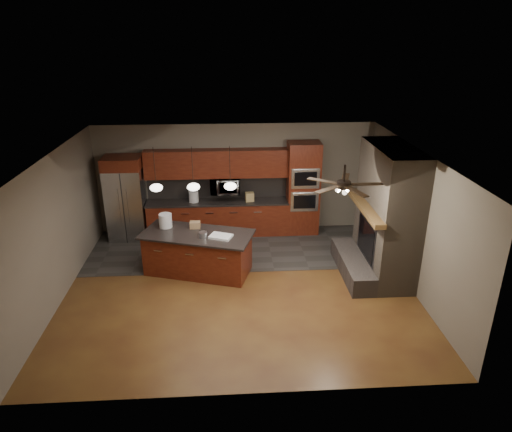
{
  "coord_description": "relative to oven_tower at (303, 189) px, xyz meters",
  "views": [
    {
      "loc": [
        -0.19,
        -8.18,
        4.93
      ],
      "look_at": [
        0.37,
        0.6,
        1.33
      ],
      "focal_mm": 32.0,
      "sensor_mm": 36.0,
      "label": 1
    }
  ],
  "objects": [
    {
      "name": "paint_can",
      "position": [
        -2.44,
        -2.2,
        -0.21
      ],
      "size": [
        0.22,
        0.22,
        0.12
      ],
      "primitive_type": "cylinder",
      "rotation": [
        0.0,
        0.0,
        -0.27
      ],
      "color": "#B2B2B7",
      "rests_on": "kitchen_island"
    },
    {
      "name": "slate_tile_patch",
      "position": [
        -1.7,
        -0.89,
        -1.19
      ],
      "size": [
        7.0,
        2.4,
        0.01
      ],
      "primitive_type": "cube",
      "color": "#34322F",
      "rests_on": "ground"
    },
    {
      "name": "right_wall",
      "position": [
        1.8,
        -2.69,
        0.21
      ],
      "size": [
        0.02,
        6.0,
        2.8
      ],
      "primitive_type": "cube",
      "color": "#71695A",
      "rests_on": "ground"
    },
    {
      "name": "pendant_right",
      "position": [
        -1.85,
        -1.99,
        0.77
      ],
      "size": [
        0.26,
        0.26,
        0.92
      ],
      "color": "black",
      "rests_on": "ceiling"
    },
    {
      "name": "refrigerator",
      "position": [
        -4.44,
        -0.07,
        -0.13
      ],
      "size": [
        0.91,
        0.75,
        2.11
      ],
      "color": "silver",
      "rests_on": "ground"
    },
    {
      "name": "left_wall",
      "position": [
        -5.2,
        -2.69,
        0.21
      ],
      "size": [
        0.02,
        6.0,
        2.8
      ],
      "primitive_type": "cube",
      "color": "#71695A",
      "rests_on": "ground"
    },
    {
      "name": "kitchen_island",
      "position": [
        -2.58,
        -1.99,
        -0.73
      ],
      "size": [
        2.55,
        1.71,
        0.92
      ],
      "rotation": [
        0.0,
        0.0,
        -0.3
      ],
      "color": "maroon",
      "rests_on": "ground"
    },
    {
      "name": "microwave",
      "position": [
        -1.98,
        0.06,
        0.11
      ],
      "size": [
        0.73,
        0.41,
        0.5
      ],
      "primitive_type": "imported",
      "color": "silver",
      "rests_on": "back_cabinetry"
    },
    {
      "name": "pendant_left",
      "position": [
        -3.35,
        -1.99,
        0.77
      ],
      "size": [
        0.26,
        0.26,
        0.92
      ],
      "color": "black",
      "rests_on": "ceiling"
    },
    {
      "name": "counter_box",
      "position": [
        -1.36,
        -0.04,
        -0.18
      ],
      "size": [
        0.22,
        0.18,
        0.23
      ],
      "primitive_type": "cube",
      "rotation": [
        0.0,
        0.0,
        0.12
      ],
      "color": "tan",
      "rests_on": "back_cabinetry"
    },
    {
      "name": "pendant_center",
      "position": [
        -2.6,
        -1.99,
        0.77
      ],
      "size": [
        0.26,
        0.26,
        0.92
      ],
      "color": "black",
      "rests_on": "ceiling"
    },
    {
      "name": "ceiling_fan",
      "position": [
        0.1,
        -3.49,
        1.27
      ],
      "size": [
        1.27,
        1.33,
        0.41
      ],
      "color": "black",
      "rests_on": "ceiling"
    },
    {
      "name": "back_wall",
      "position": [
        -1.7,
        0.31,
        0.21
      ],
      "size": [
        7.0,
        0.02,
        2.8
      ],
      "primitive_type": "cube",
      "color": "#71695A",
      "rests_on": "ground"
    },
    {
      "name": "back_cabinetry",
      "position": [
        -2.18,
        0.05,
        -0.3
      ],
      "size": [
        3.59,
        0.64,
        2.2
      ],
      "color": "maroon",
      "rests_on": "ground"
    },
    {
      "name": "ground",
      "position": [
        -1.7,
        -2.69,
        -1.19
      ],
      "size": [
        7.0,
        7.0,
        0.0
      ],
      "primitive_type": "plane",
      "color": "brown",
      "rests_on": "ground"
    },
    {
      "name": "ceiling",
      "position": [
        -1.7,
        -2.69,
        1.61
      ],
      "size": [
        7.0,
        6.0,
        0.02
      ],
      "primitive_type": "cube",
      "color": "white",
      "rests_on": "back_wall"
    },
    {
      "name": "paint_tray",
      "position": [
        -2.07,
        -2.22,
        -0.25
      ],
      "size": [
        0.53,
        0.46,
        0.04
      ],
      "primitive_type": "cube",
      "rotation": [
        0.0,
        0.0,
        -0.39
      ],
      "color": "white",
      "rests_on": "kitchen_island"
    },
    {
      "name": "counter_bucket",
      "position": [
        -2.77,
        0.01,
        -0.15
      ],
      "size": [
        0.27,
        0.27,
        0.28
      ],
      "primitive_type": "cylinder",
      "rotation": [
        0.0,
        0.0,
        -0.13
      ],
      "color": "silver",
      "rests_on": "back_cabinetry"
    },
    {
      "name": "oven_tower",
      "position": [
        0.0,
        0.0,
        0.0
      ],
      "size": [
        0.8,
        0.63,
        2.38
      ],
      "color": "maroon",
      "rests_on": "ground"
    },
    {
      "name": "white_bucket",
      "position": [
        -3.28,
        -1.61,
        -0.12
      ],
      "size": [
        0.37,
        0.37,
        0.3
      ],
      "primitive_type": "cylinder",
      "rotation": [
        0.0,
        0.0,
        -0.43
      ],
      "color": "silver",
      "rests_on": "kitchen_island"
    },
    {
      "name": "fireplace_column",
      "position": [
        1.34,
        -2.29,
        0.11
      ],
      "size": [
        1.3,
        2.1,
        2.8
      ],
      "color": "brown",
      "rests_on": "ground"
    },
    {
      "name": "cardboard_box",
      "position": [
        -2.63,
        -1.69,
        -0.2
      ],
      "size": [
        0.23,
        0.17,
        0.14
      ],
      "primitive_type": "cube",
      "rotation": [
        0.0,
        0.0,
        -0.01
      ],
      "color": "#99764F",
      "rests_on": "kitchen_island"
    }
  ]
}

